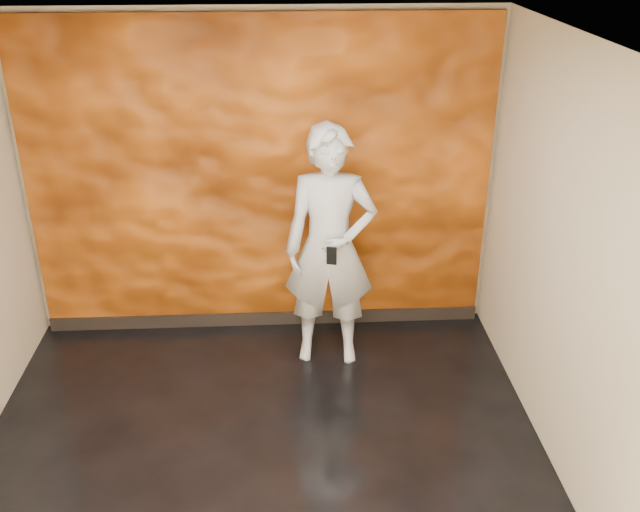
{
  "coord_description": "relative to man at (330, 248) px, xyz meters",
  "views": [
    {
      "loc": [
        0.18,
        -3.75,
        3.45
      ],
      "look_at": [
        0.45,
        1.1,
        1.09
      ],
      "focal_mm": 40.0,
      "sensor_mm": 36.0,
      "label": 1
    }
  ],
  "objects": [
    {
      "name": "man",
      "position": [
        0.0,
        0.0,
        0.0
      ],
      "size": [
        0.78,
        0.54,
        2.02
      ],
      "primitive_type": "imported",
      "rotation": [
        0.0,
        0.0,
        -0.08
      ],
      "color": "#A0A4AE",
      "rests_on": "ground"
    },
    {
      "name": "phone",
      "position": [
        -0.01,
        -0.3,
        0.08
      ],
      "size": [
        0.08,
        0.03,
        0.15
      ],
      "primitive_type": "cube",
      "rotation": [
        0.0,
        0.0,
        -0.23
      ],
      "color": "black",
      "rests_on": "man"
    },
    {
      "name": "feature_wall",
      "position": [
        -0.55,
        0.57,
        0.37
      ],
      "size": [
        3.9,
        0.06,
        2.75
      ],
      "primitive_type": "cube",
      "color": "orange",
      "rests_on": "ground"
    },
    {
      "name": "baseboard",
      "position": [
        -0.55,
        0.53,
        -0.95
      ],
      "size": [
        3.9,
        0.04,
        0.12
      ],
      "primitive_type": "cube",
      "color": "black",
      "rests_on": "ground"
    },
    {
      "name": "room",
      "position": [
        -0.55,
        -1.39,
        0.39
      ],
      "size": [
        4.02,
        4.02,
        2.81
      ],
      "color": "black",
      "rests_on": "ground"
    }
  ]
}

